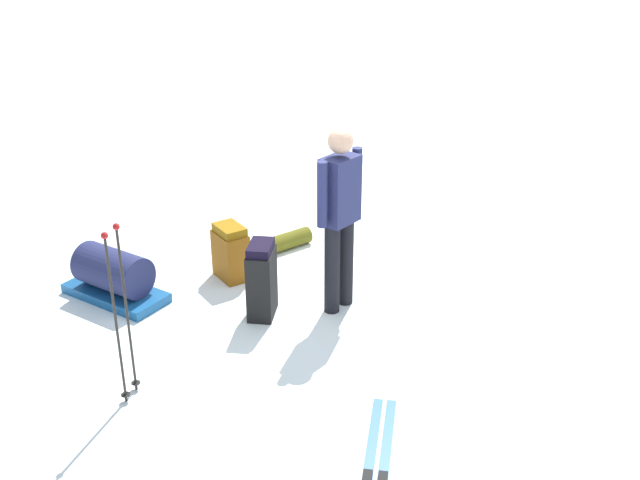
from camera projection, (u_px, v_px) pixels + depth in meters
name	position (u px, v px, depth m)	size (l,w,h in m)	color
ground_plane	(320.00, 309.00, 6.84)	(80.00, 80.00, 0.00)	white
skier_standing	(340.00, 211.00, 6.49)	(0.57, 0.26, 1.70)	black
backpack_large_dark	(231.00, 252.00, 7.30)	(0.38, 0.44, 0.56)	#884E11
backpack_bright	(262.00, 280.00, 6.62)	(0.42, 0.35, 0.70)	black
ski_poles_planted_near	(120.00, 307.00, 5.34)	(0.22, 0.11, 1.39)	black
gear_sled	(114.00, 276.00, 6.95)	(0.46, 1.02, 0.49)	navy
sleeping_mat_rolled	(287.00, 241.00, 7.99)	(0.18, 0.18, 0.55)	#555415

